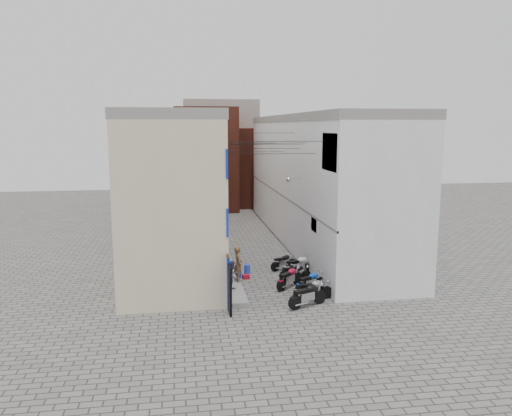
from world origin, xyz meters
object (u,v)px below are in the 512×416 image
motorcycle_b (313,288)px  person_a (238,264)px  motorcycle_d (289,276)px  red_crate (246,277)px  motorcycle_e (295,272)px  water_jug_near (239,273)px  motorcycle_a (308,294)px  person_b (232,275)px  water_jug_far (247,269)px  motorcycle_c (310,281)px  motorcycle_f (299,264)px  motorcycle_g (284,261)px

motorcycle_b → person_a: 4.29m
motorcycle_d → red_crate: motorcycle_d is taller
motorcycle_b → motorcycle_d: (-0.72, 1.98, 0.01)m
motorcycle_e → water_jug_near: (-2.94, 1.02, -0.27)m
motorcycle_a → person_b: bearing=-147.5°
water_jug_far → person_a: bearing=-110.6°
motorcycle_c → red_crate: size_ratio=5.37×
water_jug_near → red_crate: bearing=-35.8°
motorcycle_a → motorcycle_f: (0.76, 4.89, -0.00)m
red_crate → motorcycle_d: bearing=-42.5°
water_jug_far → red_crate: size_ratio=1.52×
motorcycle_f → motorcycle_g: 1.31m
motorcycle_a → motorcycle_d: size_ratio=1.03×
motorcycle_d → motorcycle_g: motorcycle_d is taller
person_a → water_jug_near: size_ratio=3.90×
water_jug_far → motorcycle_g: bearing=14.6°
motorcycle_f → person_a: (-3.56, -1.38, 0.56)m
person_b → motorcycle_f: bearing=-11.6°
water_jug_far → motorcycle_e: bearing=-33.4°
motorcycle_a → water_jug_near: motorcycle_a is taller
motorcycle_c → water_jug_far: motorcycle_c is taller
person_b → water_jug_near: (0.64, 2.75, -0.75)m
motorcycle_a → motorcycle_g: size_ratio=1.19×
motorcycle_g → red_crate: (-2.38, -1.40, -0.40)m
motorcycle_d → water_jug_near: bearing=-173.8°
red_crate → motorcycle_f: bearing=4.7°
person_a → motorcycle_b: bearing=-133.8°
red_crate → motorcycle_e: bearing=-16.3°
motorcycle_a → motorcycle_f: motorcycle_a is taller
water_jug_near → motorcycle_c: bearing=-41.6°
motorcycle_a → motorcycle_b: (0.49, 0.82, -0.03)m
motorcycle_e → water_jug_far: size_ratio=3.11×
motorcycle_c → motorcycle_f: bearing=147.8°
motorcycle_g → person_a: person_a is taller
motorcycle_c → motorcycle_e: motorcycle_c is taller
motorcycle_a → motorcycle_e: motorcycle_a is taller
motorcycle_c → water_jug_near: 4.39m
person_b → person_a: bearing=25.7°
motorcycle_d → person_b: size_ratio=1.39×
motorcycle_c → motorcycle_f: (0.09, 2.89, 0.03)m
motorcycle_d → person_a: size_ratio=1.11×
motorcycle_a → water_jug_near: bearing=-175.9°
motorcycle_b → motorcycle_e: motorcycle_b is taller
water_jug_near → water_jug_far: 0.78m
motorcycle_f → red_crate: 3.05m
motorcycle_a → motorcycle_f: size_ratio=1.00×
water_jug_near → water_jug_far: (0.55, 0.56, 0.05)m
motorcycle_g → red_crate: 2.79m
motorcycle_c → motorcycle_g: size_ratio=1.12×
motorcycle_c → red_crate: bearing=-162.6°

